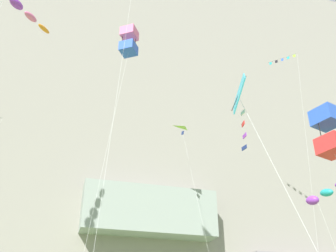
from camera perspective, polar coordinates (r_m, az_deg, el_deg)
name	(u,v)px	position (r m, az deg, el deg)	size (l,w,h in m)	color
cliff_face	(133,147)	(62.32, -5.02, -2.93)	(180.00, 24.92, 59.53)	gray
kite_box_far_right	(129,41)	(30.85, -5.57, 11.85)	(3.61, 2.13, 23.96)	pink
kite_box_front_field	(330,132)	(17.34, 21.94, -0.76)	(2.56, 1.88, 11.39)	blue
kite_delta_high_right	(186,136)	(42.42, 2.59, -1.39)	(3.30, 4.38, 23.05)	#8CCC33
kite_windsock_upper_left	(15,3)	(37.54, -20.88, 15.98)	(5.95, 6.51, 28.60)	pink
kite_banner_mid_right	(291,100)	(45.09, 17.02, 3.55)	(3.99, 4.58, 32.18)	black
kite_diamond_high_left	(241,97)	(15.09, 10.29, 4.06)	(2.10, 4.51, 12.23)	#38B2D1
kite_windsock_far_left	(325,194)	(31.06, 21.42, -8.90)	(2.24, 4.88, 13.04)	purple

